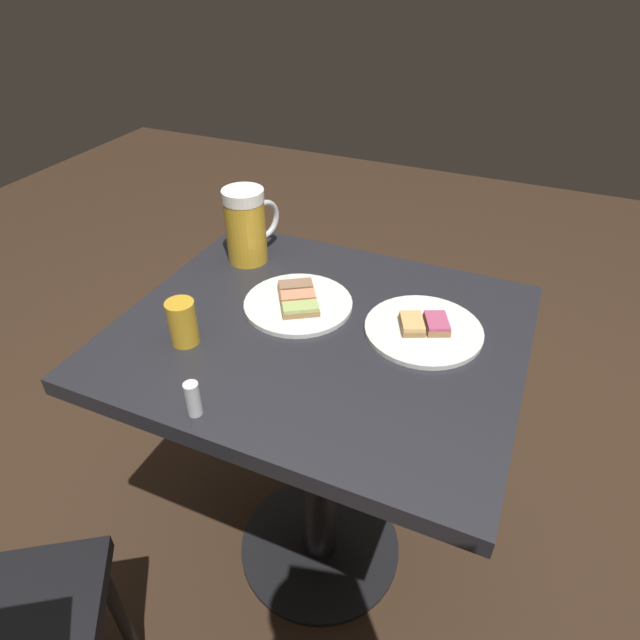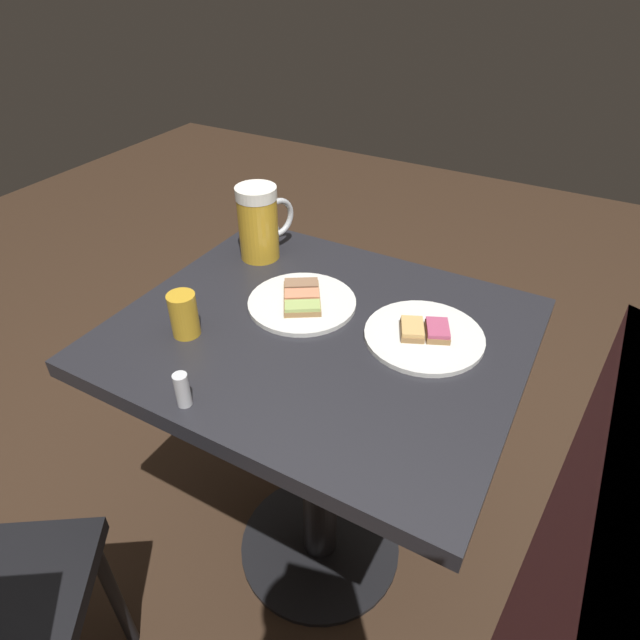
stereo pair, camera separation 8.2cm
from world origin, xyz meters
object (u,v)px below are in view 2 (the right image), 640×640
(plate_near, at_px, (302,301))
(salt_shaker, at_px, (182,390))
(beer_glass_small, at_px, (184,315))
(plate_far, at_px, (424,335))
(beer_mug, at_px, (260,223))

(plate_near, bearing_deg, salt_shaker, 86.44)
(plate_near, bearing_deg, beer_glass_small, 53.06)
(plate_near, height_order, plate_far, same)
(plate_near, distance_m, beer_mug, 0.25)
(plate_far, bearing_deg, beer_mug, -14.40)
(beer_mug, relative_size, salt_shaker, 2.76)
(plate_far, bearing_deg, plate_near, 3.55)
(plate_far, relative_size, beer_mug, 1.32)
(plate_near, xyz_separation_m, plate_far, (-0.26, -0.02, -0.00))
(beer_mug, distance_m, salt_shaker, 0.51)
(plate_far, relative_size, beer_glass_small, 2.58)
(beer_mug, xyz_separation_m, salt_shaker, (-0.17, 0.48, -0.06))
(plate_far, distance_m, beer_glass_small, 0.46)
(plate_near, height_order, salt_shaker, salt_shaker)
(plate_near, relative_size, plate_far, 0.98)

